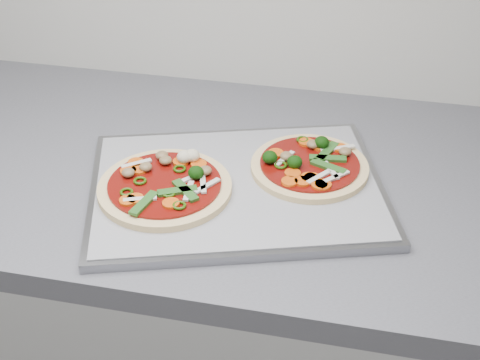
# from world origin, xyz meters

# --- Properties ---
(base_cabinet) EXTENTS (3.60, 0.60, 0.86)m
(base_cabinet) POSITION_xyz_m (0.00, 1.30, 0.43)
(base_cabinet) COLOR #B4B3B1
(base_cabinet) RESTS_ON ground
(countertop) EXTENTS (3.60, 0.60, 0.04)m
(countertop) POSITION_xyz_m (0.00, 1.30, 0.88)
(countertop) COLOR slate
(countertop) RESTS_ON base_cabinet
(baking_tray) EXTENTS (0.52, 0.45, 0.01)m
(baking_tray) POSITION_xyz_m (0.37, 1.24, 0.91)
(baking_tray) COLOR gray
(baking_tray) RESTS_ON countertop
(parchment) EXTENTS (0.50, 0.42, 0.00)m
(parchment) POSITION_xyz_m (0.37, 1.24, 0.92)
(parchment) COLOR #9B9BA0
(parchment) RESTS_ON baking_tray
(pizza_left) EXTENTS (0.20, 0.20, 0.03)m
(pizza_left) POSITION_xyz_m (0.27, 1.20, 0.93)
(pizza_left) COLOR #EBC782
(pizza_left) RESTS_ON parchment
(pizza_right) EXTENTS (0.22, 0.22, 0.03)m
(pizza_right) POSITION_xyz_m (0.47, 1.30, 0.93)
(pizza_right) COLOR #EBC782
(pizza_right) RESTS_ON parchment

